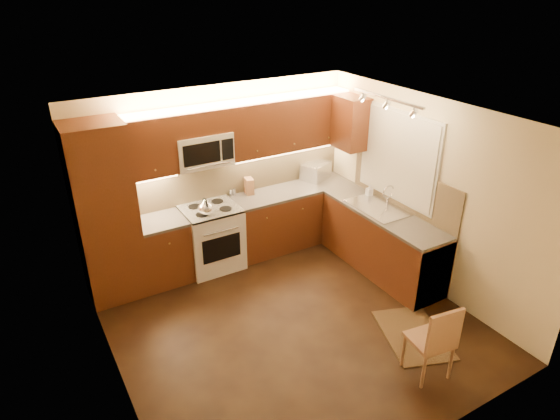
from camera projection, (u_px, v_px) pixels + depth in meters
floor at (292, 323)px, 5.87m from camera, size 4.00×4.00×0.01m
ceiling at (295, 120)px, 4.78m from camera, size 4.00×4.00×0.01m
wall_back at (219, 174)px, 6.87m from camera, size 4.00×0.01×2.50m
wall_front at (429, 338)px, 3.77m from camera, size 4.00×0.01×2.50m
wall_left at (107, 285)px, 4.41m from camera, size 0.01×4.00×2.50m
wall_right at (426, 194)px, 6.23m from camera, size 0.01×4.00×2.50m
pantry at (106, 214)px, 5.93m from camera, size 0.70×0.60×2.30m
base_cab_back_left at (164, 251)px, 6.55m from camera, size 0.62×0.60×0.86m
counter_back_left at (160, 222)px, 6.35m from camera, size 0.62×0.60×0.04m
base_cab_back_right at (292, 217)px, 7.47m from camera, size 1.92×0.60×0.86m
counter_back_right at (292, 190)px, 7.28m from camera, size 1.92×0.60×0.04m
base_cab_right at (381, 242)px, 6.76m from camera, size 0.60×2.00×0.86m
counter_right at (384, 213)px, 6.57m from camera, size 0.60×2.00×0.04m
dishwasher at (418, 266)px, 6.22m from camera, size 0.58×0.60×0.84m
backsplash_back at (242, 173)px, 7.05m from camera, size 3.30×0.02×0.60m
backsplash_right at (403, 187)px, 6.56m from camera, size 0.02×2.00×0.60m
upper_cab_back_left at (149, 146)px, 6.01m from camera, size 0.62×0.35×0.75m
upper_cab_back_right at (289, 123)px, 6.94m from camera, size 1.92×0.35×0.75m
upper_cab_bridge at (200, 121)px, 6.23m from camera, size 0.76×0.35×0.31m
upper_cab_right_corner at (351, 123)px, 6.96m from camera, size 0.35×0.50×0.75m
stove at (212, 237)px, 6.83m from camera, size 0.76×0.65×0.92m
microwave at (202, 149)px, 6.38m from camera, size 0.76×0.38×0.44m
window_frame at (398, 156)px, 6.50m from camera, size 0.03×1.44×1.24m
window_blinds at (397, 157)px, 6.49m from camera, size 0.02×1.36×1.16m
sink at (378, 203)px, 6.64m from camera, size 0.52×0.86×0.15m
faucet at (388, 195)px, 6.69m from camera, size 0.20×0.04×0.30m
track_light_bar at (387, 98)px, 5.81m from camera, size 0.04×1.20×0.03m
kettle at (205, 206)px, 6.40m from camera, size 0.22×0.22×0.24m
toaster_oven at (316, 171)px, 7.58m from camera, size 0.52×0.47×0.26m
knife_block at (249, 186)px, 7.07m from camera, size 0.14×0.19×0.24m
spice_jar_a at (231, 193)px, 7.01m from camera, size 0.05×0.05×0.10m
spice_jar_b at (247, 189)px, 7.14m from camera, size 0.05×0.05×0.10m
spice_jar_c at (234, 192)px, 7.03m from camera, size 0.05×0.05×0.11m
spice_jar_d at (246, 190)px, 7.12m from camera, size 0.04×0.04×0.09m
soap_bottle at (369, 190)px, 7.00m from camera, size 0.08×0.08×0.18m
rug at (413, 335)px, 5.67m from camera, size 0.95×1.15×0.01m
dining_chair at (430, 338)px, 4.96m from camera, size 0.45×0.45×0.90m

